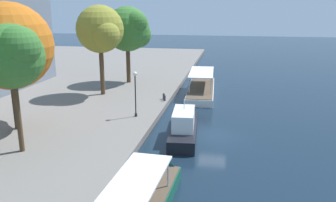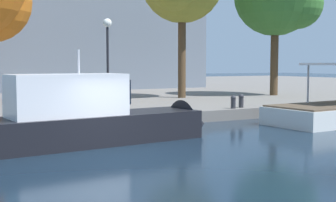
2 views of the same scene
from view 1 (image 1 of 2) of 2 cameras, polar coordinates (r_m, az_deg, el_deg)
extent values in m
plane|color=#142333|center=(32.23, 7.24, -5.52)|extent=(220.00, 220.00, 0.00)
cone|color=#14513D|center=(25.03, -0.63, -11.26)|extent=(1.50, 2.41, 2.35)
cylinder|color=#B2B2B7|center=(21.74, -5.48, -11.01)|extent=(0.10, 0.10, 1.63)
cylinder|color=#B2B2B7|center=(21.22, -0.01, -11.62)|extent=(0.10, 0.10, 1.63)
cube|color=silver|center=(18.13, -5.85, -13.55)|extent=(7.88, 2.75, 0.12)
cube|color=black|center=(31.80, 2.59, -4.98)|extent=(9.09, 2.92, 1.40)
cone|color=black|center=(36.40, 3.06, -2.35)|extent=(1.36, 2.20, 2.12)
cube|color=white|center=(30.69, 2.55, -2.88)|extent=(4.15, 2.09, 1.48)
cube|color=black|center=(32.16, 2.72, -1.90)|extent=(1.20, 1.75, 0.89)
cylinder|color=silver|center=(30.78, 2.62, -0.55)|extent=(0.08, 0.08, 0.86)
cube|color=silver|center=(47.05, 5.37, 1.40)|extent=(13.50, 3.91, 1.39)
cone|color=silver|center=(54.04, 5.72, 3.19)|extent=(1.54, 3.02, 2.96)
cube|color=brown|center=(46.88, 5.40, 2.27)|extent=(13.22, 3.73, 0.08)
cylinder|color=#B2B2B7|center=(50.33, 4.11, 4.35)|extent=(0.10, 0.10, 1.91)
cylinder|color=#B2B2B7|center=(50.24, 7.11, 4.25)|extent=(0.10, 0.10, 1.91)
cylinder|color=#B2B2B7|center=(43.15, 3.47, 2.53)|extent=(0.10, 0.10, 1.91)
cylinder|color=#B2B2B7|center=(43.04, 6.96, 2.42)|extent=(0.10, 0.10, 1.91)
cube|color=silver|center=(46.47, 5.46, 4.68)|extent=(8.42, 3.41, 0.12)
cylinder|color=#2D2D33|center=(41.13, -0.57, 0.37)|extent=(0.26, 0.26, 0.49)
sphere|color=#2D2D33|center=(41.05, -0.57, 0.79)|extent=(0.28, 0.28, 0.28)
cylinder|color=#2D2D33|center=(41.83, -0.69, 0.64)|extent=(0.26, 0.26, 0.52)
sphere|color=#2D2D33|center=(41.75, -0.69, 1.08)|extent=(0.29, 0.29, 0.29)
cylinder|color=black|center=(35.01, -5.28, 0.75)|extent=(0.12, 0.12, 4.14)
sphere|color=white|center=(34.52, -5.37, 4.40)|extent=(0.43, 0.43, 0.43)
cylinder|color=black|center=(35.54, -5.20, -2.25)|extent=(0.26, 0.26, 0.30)
cylinder|color=#4C3823|center=(28.58, -23.00, -2.33)|extent=(0.38, 0.38, 5.51)
sphere|color=#38702D|center=(27.66, -23.96, 6.61)|extent=(4.65, 4.65, 4.65)
sphere|color=#38702D|center=(26.53, -22.90, 8.01)|extent=(2.95, 2.95, 2.95)
cylinder|color=#4C3823|center=(44.46, -10.62, 4.80)|extent=(0.55, 0.55, 5.89)
sphere|color=olive|center=(43.85, -10.94, 11.35)|extent=(5.70, 5.70, 5.70)
sphere|color=olive|center=(42.18, -10.02, 10.46)|extent=(3.36, 3.36, 3.36)
sphere|color=olive|center=(43.34, -9.44, 12.42)|extent=(2.72, 2.72, 2.72)
cylinder|color=#4C3823|center=(34.17, -23.36, -0.41)|extent=(0.61, 0.61, 4.62)
sphere|color=#BC6019|center=(33.27, -24.28, 8.09)|extent=(7.45, 7.45, 7.45)
sphere|color=#BC6019|center=(34.78, -25.48, 8.96)|extent=(4.49, 4.49, 4.49)
sphere|color=#BC6019|center=(35.12, -23.72, 6.66)|extent=(5.21, 5.21, 5.21)
cylinder|color=#4C3823|center=(51.11, -6.43, 5.92)|extent=(0.59, 0.59, 5.24)
sphere|color=#38702D|center=(50.56, -6.60, 11.48)|extent=(6.24, 6.24, 6.24)
sphere|color=#38702D|center=(49.05, -5.23, 12.54)|extent=(3.18, 3.18, 3.18)
sphere|color=#38702D|center=(51.17, -4.84, 10.66)|extent=(3.73, 3.73, 3.73)
camera|label=2|loc=(28.13, 35.22, -5.15)|focal=49.69mm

